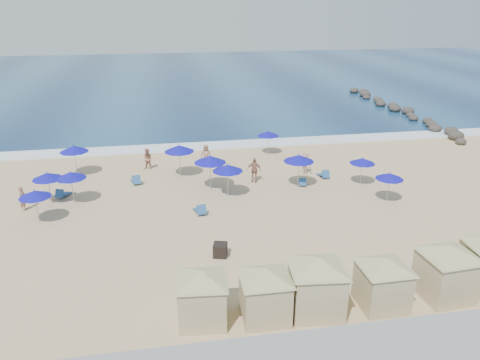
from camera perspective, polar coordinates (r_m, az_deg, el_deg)
name	(u,v)px	position (r m, az deg, el deg)	size (l,w,h in m)	color
ground	(233,220)	(28.80, -0.82, -4.86)	(160.00, 160.00, 0.00)	tan
ocean	(181,78)	(81.62, -7.20, 12.19)	(160.00, 80.00, 0.06)	navy
surf_line	(206,146)	(43.13, -4.15, 4.17)	(160.00, 2.50, 0.08)	white
rock_jetty	(399,110)	(59.04, 18.85, 8.09)	(2.56, 26.66, 0.96)	#292522
trash_bin	(220,250)	(24.84, -2.42, -8.51)	(0.71, 0.71, 0.71)	black
cabana_0	(202,289)	(19.78, -4.67, -13.14)	(4.24, 4.24, 2.67)	tan
cabana_1	(265,287)	(19.92, 3.10, -12.85)	(4.23, 4.23, 2.65)	tan
cabana_2	(317,277)	(20.42, 9.38, -11.63)	(4.67, 4.67, 2.95)	tan
cabana_3	(383,276)	(21.49, 17.09, -11.09)	(4.23, 4.23, 2.66)	tan
cabana_4	(448,264)	(23.03, 24.01, -9.39)	(4.59, 4.59, 2.89)	tan
umbrella_0	(47,176)	(32.75, -22.44, 0.46)	(1.97, 1.97, 2.25)	#A5A8AD
umbrella_1	(35,194)	(30.21, -23.74, -1.56)	(1.92, 1.92, 2.18)	#A5A8AD
umbrella_2	(74,149)	(37.37, -19.59, 3.61)	(2.16, 2.16, 2.45)	#A5A8AD
umbrella_3	(71,175)	(32.26, -19.95, 0.56)	(2.00, 2.00, 2.28)	#A5A8AD
umbrella_4	(179,148)	(35.24, -7.43, 3.84)	(2.26, 2.26, 2.58)	#A5A8AD
umbrella_5	(210,159)	(32.58, -3.67, 2.54)	(2.28, 2.28, 2.59)	#A5A8AD
umbrella_6	(228,168)	(31.35, -1.51, 1.48)	(2.10, 2.10, 2.39)	#A5A8AD
umbrella_7	(299,158)	(33.25, 7.18, 2.66)	(2.20, 2.20, 2.50)	#A5A8AD
umbrella_8	(268,134)	(40.35, 3.44, 5.67)	(1.88, 1.88, 2.14)	#A5A8AD
umbrella_9	(362,161)	(34.62, 14.71, 2.28)	(1.85, 1.85, 2.11)	#A5A8AD
umbrella_10	(390,176)	(32.12, 17.77, 0.46)	(1.85, 1.85, 2.11)	#A5A8AD
beach_chair_0	(62,194)	(34.10, -20.83, -1.59)	(0.99, 1.41, 0.71)	#255289
beach_chair_1	(75,177)	(36.94, -19.48, 0.33)	(0.83, 1.39, 0.72)	#255289
beach_chair_2	(136,180)	(35.06, -12.58, -0.01)	(0.85, 1.47, 0.76)	#255289
beach_chair_3	(200,210)	(29.61, -4.88, -3.64)	(0.80, 1.41, 0.73)	#255289
beach_chair_4	(302,182)	(34.24, 7.59, -0.26)	(0.77, 1.27, 0.65)	#255289
beach_chair_5	(324,174)	(35.94, 10.17, 0.67)	(0.70, 1.33, 0.71)	#255289
beachgoer_0	(23,198)	(32.78, -24.98, -2.03)	(0.61, 0.40, 1.66)	#A16F59
beachgoer_1	(148,159)	(37.56, -11.17, 2.49)	(0.83, 0.64, 1.70)	#A16F59
beachgoer_2	(254,170)	(34.34, 1.72, 1.24)	(1.09, 0.45, 1.86)	#A16F59
beachgoer_3	(305,164)	(36.21, 7.88, 1.99)	(1.10, 0.63, 1.70)	#A16F59
beachgoer_4	(206,155)	(37.73, -4.17, 3.01)	(0.88, 0.57, 1.80)	#A16F59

